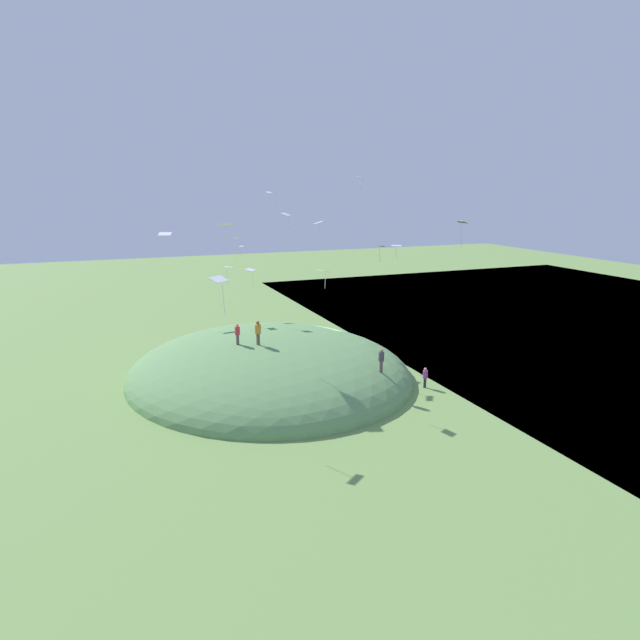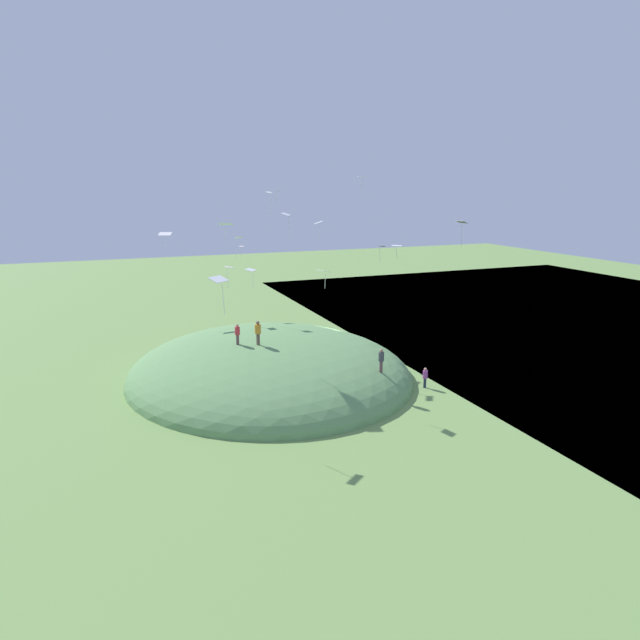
{
  "view_description": "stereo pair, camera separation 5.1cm",
  "coord_description": "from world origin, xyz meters",
  "px_view_note": "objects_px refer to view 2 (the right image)",
  "views": [
    {
      "loc": [
        18.04,
        44.3,
        14.64
      ],
      "look_at": [
        2.28,
        4.36,
        4.38
      ],
      "focal_mm": 30.98,
      "sensor_mm": 36.0,
      "label": 1
    },
    {
      "loc": [
        17.99,
        44.32,
        14.64
      ],
      "look_at": [
        2.28,
        4.36,
        4.38
      ],
      "focal_mm": 30.98,
      "sensor_mm": 36.0,
      "label": 2
    }
  ],
  "objects_px": {
    "person_walking_path": "(425,375)",
    "kite_6": "(286,215)",
    "person_with_child": "(381,357)",
    "kite_3": "(251,270)",
    "person_near_shore": "(237,332)",
    "kite_2": "(362,177)",
    "kite_0": "(269,195)",
    "kite_7": "(229,268)",
    "kite_5": "(397,246)",
    "kite_9": "(318,223)",
    "kite_12": "(165,234)",
    "kite_13": "(382,247)",
    "kite_8": "(238,239)",
    "kite_15": "(462,224)",
    "kite_4": "(226,225)",
    "kite_14": "(242,247)",
    "kite_10": "(219,281)",
    "kite_1": "(323,272)",
    "kite_11": "(278,192)",
    "person_on_hilltop": "(258,330)"
  },
  "relations": [
    {
      "from": "person_walking_path",
      "to": "kite_6",
      "type": "height_order",
      "value": "kite_6"
    },
    {
      "from": "person_with_child",
      "to": "kite_3",
      "type": "bearing_deg",
      "value": -58.21
    },
    {
      "from": "person_near_shore",
      "to": "kite_2",
      "type": "distance_m",
      "value": 25.99
    },
    {
      "from": "kite_0",
      "to": "kite_2",
      "type": "relative_size",
      "value": 1.53
    },
    {
      "from": "kite_6",
      "to": "kite_7",
      "type": "relative_size",
      "value": 1.03
    },
    {
      "from": "kite_5",
      "to": "person_walking_path",
      "type": "bearing_deg",
      "value": 66.31
    },
    {
      "from": "person_near_shore",
      "to": "kite_9",
      "type": "relative_size",
      "value": 0.88
    },
    {
      "from": "kite_2",
      "to": "kite_12",
      "type": "bearing_deg",
      "value": 9.51
    },
    {
      "from": "kite_0",
      "to": "kite_3",
      "type": "relative_size",
      "value": 1.19
    },
    {
      "from": "kite_12",
      "to": "kite_13",
      "type": "bearing_deg",
      "value": -166.26
    },
    {
      "from": "kite_8",
      "to": "kite_15",
      "type": "height_order",
      "value": "kite_15"
    },
    {
      "from": "kite_4",
      "to": "kite_14",
      "type": "height_order",
      "value": "kite_4"
    },
    {
      "from": "kite_5",
      "to": "kite_3",
      "type": "bearing_deg",
      "value": 16.24
    },
    {
      "from": "kite_10",
      "to": "kite_12",
      "type": "distance_m",
      "value": 18.71
    },
    {
      "from": "kite_8",
      "to": "kite_14",
      "type": "relative_size",
      "value": 1.81
    },
    {
      "from": "kite_7",
      "to": "kite_14",
      "type": "xyz_separation_m",
      "value": [
        -3.16,
        -8.22,
        0.96
      ]
    },
    {
      "from": "kite_1",
      "to": "kite_9",
      "type": "bearing_deg",
      "value": -109.9
    },
    {
      "from": "kite_11",
      "to": "kite_10",
      "type": "bearing_deg",
      "value": 62.63
    },
    {
      "from": "kite_0",
      "to": "kite_2",
      "type": "height_order",
      "value": "kite_2"
    },
    {
      "from": "kite_13",
      "to": "kite_14",
      "type": "height_order",
      "value": "kite_14"
    },
    {
      "from": "kite_2",
      "to": "kite_9",
      "type": "bearing_deg",
      "value": 41.62
    },
    {
      "from": "kite_14",
      "to": "kite_11",
      "type": "bearing_deg",
      "value": 117.07
    },
    {
      "from": "kite_3",
      "to": "person_on_hilltop",
      "type": "bearing_deg",
      "value": 77.61
    },
    {
      "from": "person_with_child",
      "to": "kite_15",
      "type": "height_order",
      "value": "kite_15"
    },
    {
      "from": "kite_15",
      "to": "kite_14",
      "type": "bearing_deg",
      "value": -43.58
    },
    {
      "from": "kite_12",
      "to": "kite_13",
      "type": "xyz_separation_m",
      "value": [
        -25.1,
        -6.14,
        -2.69
      ]
    },
    {
      "from": "kite_3",
      "to": "kite_7",
      "type": "height_order",
      "value": "kite_7"
    },
    {
      "from": "person_walking_path",
      "to": "kite_7",
      "type": "relative_size",
      "value": 0.81
    },
    {
      "from": "person_near_shore",
      "to": "person_with_child",
      "type": "relative_size",
      "value": 0.93
    },
    {
      "from": "kite_15",
      "to": "person_walking_path",
      "type": "bearing_deg",
      "value": 43.48
    },
    {
      "from": "kite_2",
      "to": "person_walking_path",
      "type": "bearing_deg",
      "value": 77.66
    },
    {
      "from": "kite_6",
      "to": "kite_12",
      "type": "distance_m",
      "value": 11.66
    },
    {
      "from": "person_walking_path",
      "to": "kite_8",
      "type": "xyz_separation_m",
      "value": [
        10.3,
        -15.48,
        9.19
      ]
    },
    {
      "from": "kite_11",
      "to": "kite_7",
      "type": "bearing_deg",
      "value": 29.81
    },
    {
      "from": "kite_9",
      "to": "kite_11",
      "type": "distance_m",
      "value": 5.07
    },
    {
      "from": "person_near_shore",
      "to": "person_walking_path",
      "type": "bearing_deg",
      "value": -5.54
    },
    {
      "from": "kite_9",
      "to": "kite_2",
      "type": "bearing_deg",
      "value": -138.38
    },
    {
      "from": "person_walking_path",
      "to": "kite_13",
      "type": "height_order",
      "value": "kite_13"
    },
    {
      "from": "kite_2",
      "to": "kite_14",
      "type": "height_order",
      "value": "kite_2"
    },
    {
      "from": "kite_5",
      "to": "kite_12",
      "type": "xyz_separation_m",
      "value": [
        26.31,
        4.7,
        2.48
      ]
    },
    {
      "from": "kite_11",
      "to": "kite_14",
      "type": "xyz_separation_m",
      "value": [
        2.53,
        -4.96,
        -5.6
      ]
    },
    {
      "from": "person_with_child",
      "to": "kite_11",
      "type": "relative_size",
      "value": 1.26
    },
    {
      "from": "kite_3",
      "to": "kite_9",
      "type": "relative_size",
      "value": 1.03
    },
    {
      "from": "person_on_hilltop",
      "to": "kite_3",
      "type": "height_order",
      "value": "kite_3"
    },
    {
      "from": "kite_10",
      "to": "kite_1",
      "type": "bearing_deg",
      "value": -160.99
    },
    {
      "from": "kite_3",
      "to": "kite_4",
      "type": "height_order",
      "value": "kite_4"
    },
    {
      "from": "kite_1",
      "to": "kite_12",
      "type": "xyz_separation_m",
      "value": [
        8.92,
        -15.91,
        1.66
      ]
    },
    {
      "from": "person_on_hilltop",
      "to": "kite_15",
      "type": "distance_m",
      "value": 20.61
    },
    {
      "from": "kite_5",
      "to": "kite_7",
      "type": "bearing_deg",
      "value": 20.79
    },
    {
      "from": "kite_9",
      "to": "kite_12",
      "type": "xyz_separation_m",
      "value": [
        13.53,
        -3.2,
        -0.86
      ]
    }
  ]
}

